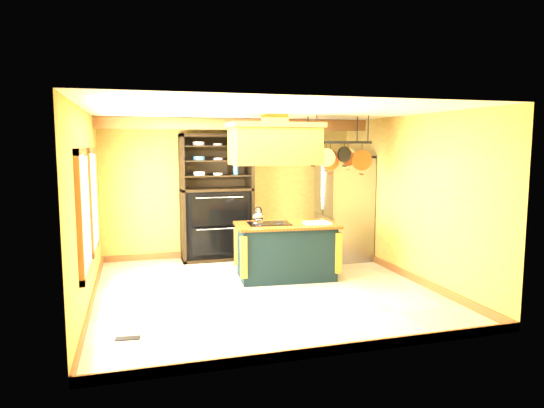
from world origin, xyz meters
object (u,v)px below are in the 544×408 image
hutch (217,212)px  range_hood (275,143)px  refrigerator (343,210)px  kitchen_island (286,250)px  pot_rack (338,150)px

hutch → range_hood: bearing=-68.2°
refrigerator → hutch: (-2.40, 0.62, -0.03)m
kitchen_island → range_hood: range_hood is taller
pot_rack → hutch: pot_rack is taller
range_hood → hutch: range_hood is taller
kitchen_island → range_hood: (-0.20, -0.00, 1.78)m
refrigerator → range_hood: bearing=-147.8°
pot_rack → hutch: (-1.79, 1.70, -1.21)m
kitchen_island → refrigerator: size_ratio=0.89×
range_hood → pot_rack: same height
range_hood → hutch: bearing=111.8°
kitchen_island → refrigerator: 1.93m
range_hood → hutch: 2.26m
kitchen_island → refrigerator: bearing=40.3°
kitchen_island → hutch: size_ratio=0.72×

